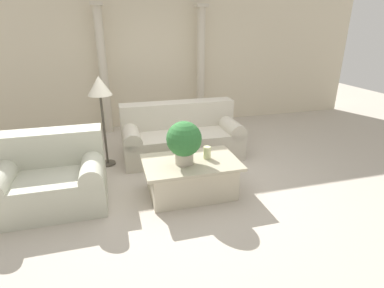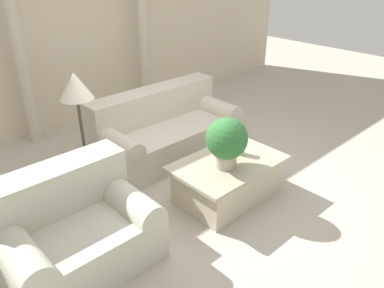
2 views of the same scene
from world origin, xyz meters
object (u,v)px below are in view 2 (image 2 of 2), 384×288
sofa_long (165,129)px  floor_lamp (76,93)px  potted_plant (227,140)px  loveseat (74,229)px  coffee_table (227,179)px

sofa_long → floor_lamp: bearing=-175.5°
sofa_long → floor_lamp: size_ratio=1.39×
potted_plant → floor_lamp: bearing=127.2°
loveseat → coffee_table: (1.73, -0.26, -0.12)m
loveseat → floor_lamp: size_ratio=0.90×
coffee_table → floor_lamp: size_ratio=0.86×
sofa_long → coffee_table: 1.34m
sofa_long → coffee_table: (-0.18, -1.32, -0.11)m
floor_lamp → potted_plant: bearing=-52.8°
loveseat → floor_lamp: floor_lamp is taller
potted_plant → loveseat: bearing=169.4°
loveseat → coffee_table: loveseat is taller
sofa_long → coffee_table: bearing=-97.8°
potted_plant → floor_lamp: floor_lamp is taller
coffee_table → potted_plant: (-0.10, -0.05, 0.54)m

